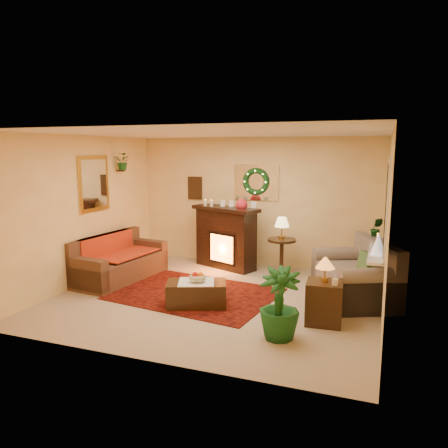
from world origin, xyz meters
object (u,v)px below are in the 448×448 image
(end_table_square, at_px, (324,304))
(coffee_table, at_px, (196,293))
(side_table_round, at_px, (281,258))
(sofa, at_px, (120,256))
(loveseat, at_px, (354,273))
(fireplace, at_px, (226,241))

(end_table_square, relative_size, coffee_table, 0.66)
(end_table_square, bearing_deg, side_table_round, 117.08)
(sofa, xyz_separation_m, end_table_square, (3.79, -0.81, -0.16))
(loveseat, relative_size, coffee_table, 1.81)
(side_table_round, distance_m, end_table_square, 2.35)
(fireplace, bearing_deg, coffee_table, -59.84)
(sofa, distance_m, coffee_table, 2.06)
(fireplace, bearing_deg, side_table_round, 14.50)
(sofa, distance_m, fireplace, 2.11)
(loveseat, relative_size, end_table_square, 2.75)
(coffee_table, bearing_deg, end_table_square, -21.32)
(loveseat, bearing_deg, sofa, 160.92)
(fireplace, bearing_deg, end_table_square, -23.37)
(loveseat, height_order, end_table_square, loveseat)
(coffee_table, bearing_deg, loveseat, 6.99)
(fireplace, relative_size, end_table_square, 2.17)
(fireplace, height_order, coffee_table, fireplace)
(sofa, bearing_deg, end_table_square, -5.41)
(sofa, relative_size, end_table_square, 3.21)
(side_table_round, xyz_separation_m, coffee_table, (-0.84, -2.09, -0.12))
(fireplace, xyz_separation_m, side_table_round, (1.18, -0.14, -0.23))
(loveseat, height_order, coffee_table, loveseat)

